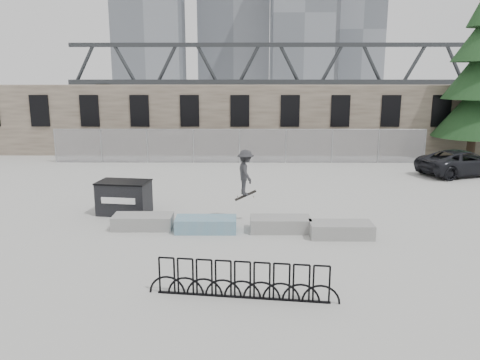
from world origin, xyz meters
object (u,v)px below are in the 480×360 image
at_px(planter_center_right, 280,223).
at_px(dumpster, 124,197).
at_px(planter_center_left, 206,224).
at_px(planter_offset, 341,229).
at_px(spruce_tree, 478,81).
at_px(planter_far_left, 143,221).
at_px(suv, 462,162).
at_px(bike_rack, 242,280).
at_px(skateboarder, 246,173).

relative_size(planter_center_right, dumpster, 0.99).
distance_m(planter_center_left, planter_offset, 4.41).
bearing_deg(spruce_tree, planter_offset, -127.08).
xyz_separation_m(planter_far_left, planter_center_right, (4.64, -0.25, 0.00)).
relative_size(spruce_tree, suv, 2.42).
relative_size(planter_center_right, planter_offset, 1.00).
height_order(planter_far_left, spruce_tree, spruce_tree).
distance_m(planter_center_right, bike_rack, 5.02).
bearing_deg(planter_far_left, planter_center_right, -3.02).
bearing_deg(dumpster, planter_center_left, -24.33).
height_order(bike_rack, skateboarder, skateboarder).
bearing_deg(planter_center_left, skateboarder, 38.00).
height_order(bike_rack, spruce_tree, spruce_tree).
distance_m(planter_offset, dumpster, 8.03).
xyz_separation_m(planter_offset, skateboarder, (-3.06, 1.56, 1.53)).
bearing_deg(suv, skateboarder, 106.61).
relative_size(dumpster, bike_rack, 0.46).
bearing_deg(bike_rack, dumpster, 122.94).
bearing_deg(skateboarder, dumpster, 62.96).
relative_size(planter_offset, bike_rack, 0.45).
distance_m(spruce_tree, suv, 6.94).
bearing_deg(planter_far_left, spruce_tree, 38.09).
bearing_deg(skateboarder, planter_center_left, 113.53).
bearing_deg(bike_rack, suv, 50.75).
relative_size(planter_far_left, planter_offset, 1.00).
bearing_deg(bike_rack, planter_center_right, 75.52).
distance_m(suv, skateboarder, 14.03).
height_order(planter_center_left, spruce_tree, spruce_tree).
xyz_separation_m(bike_rack, suv, (11.45, 14.01, 0.22)).
bearing_deg(suv, dumpster, 95.12).
height_order(planter_far_left, planter_offset, same).
bearing_deg(bike_rack, planter_far_left, 123.54).
height_order(planter_center_right, planter_offset, same).
xyz_separation_m(planter_far_left, planter_offset, (6.54, -0.82, 0.00)).
height_order(planter_offset, spruce_tree, spruce_tree).
xyz_separation_m(planter_far_left, bike_rack, (3.38, -5.10, 0.18)).
distance_m(planter_center_left, bike_rack, 4.97).
bearing_deg(dumpster, bike_rack, -48.97).
distance_m(planter_center_left, spruce_tree, 21.35).
xyz_separation_m(planter_far_left, spruce_tree, (17.57, 13.77, 4.53)).
bearing_deg(planter_center_left, planter_offset, -6.85).
height_order(planter_center_right, bike_rack, bike_rack).
bearing_deg(planter_center_left, planter_center_right, 1.11).
distance_m(planter_far_left, dumpster, 2.08).
height_order(dumpster, suv, suv).
height_order(planter_far_left, bike_rack, bike_rack).
bearing_deg(spruce_tree, planter_center_left, -137.61).
height_order(planter_center_right, skateboarder, skateboarder).
bearing_deg(dumpster, planter_center_right, -11.22).
relative_size(planter_center_right, suv, 0.42).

